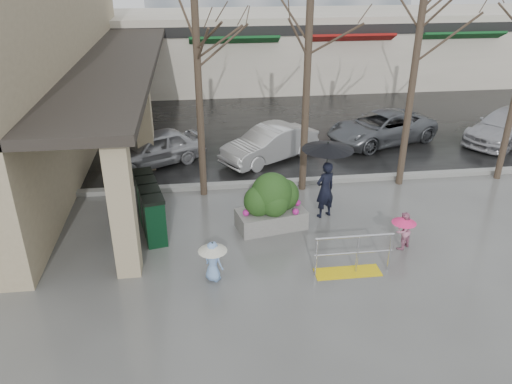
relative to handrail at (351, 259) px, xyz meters
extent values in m
plane|color=#51514F|center=(-1.36, 1.20, -0.38)|extent=(120.00, 120.00, 0.00)
cube|color=black|center=(-1.36, 23.20, -0.37)|extent=(120.00, 36.00, 0.01)
cube|color=gray|center=(-1.36, 5.20, -0.30)|extent=(120.00, 0.30, 0.15)
cube|color=#2D2823|center=(-6.16, 9.20, 3.25)|extent=(2.80, 18.00, 0.25)
cube|color=tan|center=(-5.26, 0.70, 1.37)|extent=(0.55, 0.55, 3.50)
cube|color=tan|center=(-5.26, 7.20, 1.37)|extent=(0.55, 0.55, 3.50)
cube|color=beige|center=(0.64, 19.20, 1.62)|extent=(34.00, 6.00, 4.00)
cube|color=maroon|center=(-7.36, 16.30, 2.47)|extent=(4.50, 1.68, 0.87)
cube|color=#0F4C1E|center=(-1.36, 16.30, 2.47)|extent=(4.50, 1.68, 0.87)
cube|color=maroon|center=(4.64, 16.30, 2.47)|extent=(4.50, 1.68, 0.87)
cube|color=#0F4C1E|center=(10.64, 16.30, 2.47)|extent=(4.50, 1.68, 0.87)
cube|color=black|center=(0.64, 16.30, 3.02)|extent=(34.00, 0.35, 0.50)
cube|color=yellow|center=(-0.06, 0.00, -0.37)|extent=(1.60, 0.50, 0.02)
cylinder|color=silver|center=(-0.86, 0.00, 0.12)|extent=(0.05, 0.05, 1.00)
cylinder|color=silver|center=(0.14, 0.00, 0.12)|extent=(0.05, 0.05, 1.00)
cylinder|color=silver|center=(0.94, 0.00, 0.12)|extent=(0.05, 0.05, 1.00)
cylinder|color=silver|center=(0.04, 0.00, 0.62)|extent=(1.90, 0.06, 0.06)
cylinder|color=silver|center=(0.04, 0.00, 0.17)|extent=(1.90, 0.04, 0.04)
cylinder|color=#382B21|center=(-3.36, 4.80, 3.02)|extent=(0.22, 0.22, 6.80)
cylinder|color=#382B21|center=(-0.16, 4.80, 3.12)|extent=(0.22, 0.22, 7.00)
cylinder|color=#382B21|center=(3.14, 4.80, 2.87)|extent=(0.22, 0.22, 6.50)
imported|color=black|center=(0.07, 2.88, 0.47)|extent=(0.73, 0.62, 1.69)
cylinder|color=black|center=(0.07, 2.88, 1.35)|extent=(0.02, 0.02, 1.07)
cone|color=black|center=(0.07, 2.88, 1.79)|extent=(1.45, 1.45, 0.18)
sphere|color=black|center=(0.07, 2.88, 1.90)|extent=(0.05, 0.05, 0.05)
imported|color=#CC7D9D|center=(1.64, 0.92, 0.14)|extent=(0.63, 0.60, 1.03)
cylinder|color=black|center=(1.64, 0.92, 0.33)|extent=(0.02, 0.02, 0.44)
cone|color=#FF2873|center=(1.64, 0.92, 0.46)|extent=(0.63, 0.63, 0.18)
sphere|color=black|center=(1.64, 0.92, 0.57)|extent=(0.05, 0.05, 0.05)
imported|color=#7FA8E3|center=(-3.28, 0.13, 0.13)|extent=(0.58, 0.57, 1.01)
cylinder|color=black|center=(-3.28, 0.13, 0.36)|extent=(0.02, 0.02, 0.47)
cone|color=beige|center=(-3.28, 0.13, 0.51)|extent=(0.68, 0.68, 0.18)
sphere|color=black|center=(-3.28, 0.13, 0.62)|extent=(0.05, 0.05, 0.05)
cube|color=slate|center=(-1.56, 2.42, -0.12)|extent=(2.02, 1.29, 0.52)
ellipsoid|color=#1E4014|center=(-1.56, 2.42, 0.66)|extent=(1.14, 1.03, 1.20)
sphere|color=#1E4014|center=(-1.92, 2.32, 0.52)|extent=(0.82, 0.82, 0.82)
sphere|color=#1E4014|center=(-1.19, 2.58, 0.53)|extent=(0.87, 0.87, 0.87)
cube|color=#0B321A|center=(-4.69, 1.93, 0.24)|extent=(0.60, 0.60, 1.24)
cube|color=black|center=(-4.69, 1.93, 0.92)|extent=(0.64, 0.64, 0.09)
cube|color=black|center=(-4.82, 2.53, 0.24)|extent=(0.60, 0.60, 1.24)
cube|color=black|center=(-4.82, 2.53, 0.92)|extent=(0.64, 0.64, 0.09)
cube|color=#0C371A|center=(-4.95, 3.14, 0.24)|extent=(0.60, 0.60, 1.24)
cube|color=black|center=(-4.95, 3.14, 0.92)|extent=(0.64, 0.64, 0.09)
cube|color=black|center=(-5.08, 3.74, 0.24)|extent=(0.60, 0.60, 1.24)
cube|color=black|center=(-5.08, 3.74, 0.92)|extent=(0.64, 0.64, 0.09)
imported|color=#A9A9AE|center=(-5.05, 7.50, 0.25)|extent=(3.97, 2.99, 1.26)
imported|color=silver|center=(-0.84, 7.42, 0.25)|extent=(3.95, 3.16, 1.26)
imported|color=#5C5F64|center=(3.88, 8.71, 0.25)|extent=(4.98, 3.52, 1.26)
imported|color=#AAA9AE|center=(8.91, 8.23, 0.25)|extent=(4.59, 3.89, 1.26)
camera|label=1|loc=(-3.51, -9.64, 6.59)|focal=35.00mm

